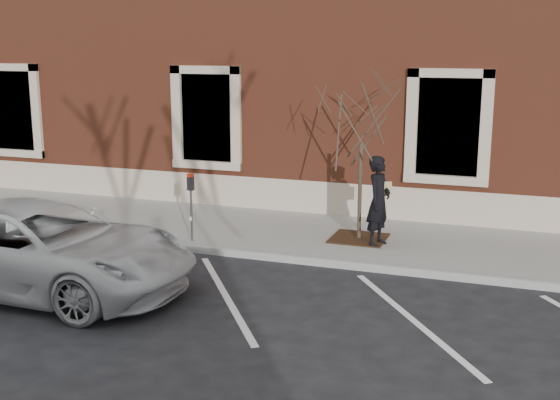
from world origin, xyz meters
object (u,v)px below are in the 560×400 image
at_px(sapling, 362,117).
at_px(man, 379,201).
at_px(white_truck, 40,248).
at_px(parking_meter, 191,194).

bearing_deg(sapling, man, -34.37).
relative_size(man, white_truck, 0.34).
distance_m(man, sapling, 1.77).
bearing_deg(sapling, parking_meter, -158.09).
bearing_deg(man, sapling, 68.54).
relative_size(parking_meter, white_truck, 0.26).
bearing_deg(man, parking_meter, 117.79).
xyz_separation_m(parking_meter, white_truck, (-1.30, -3.24, -0.39)).
height_order(sapling, white_truck, sapling).
xyz_separation_m(man, parking_meter, (-3.77, -1.00, 0.07)).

